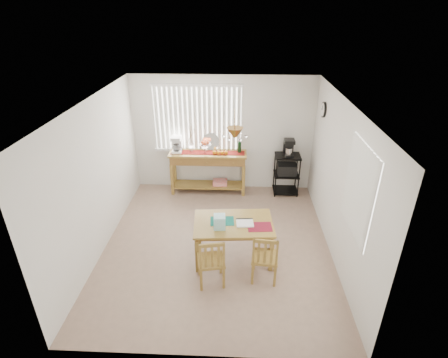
{
  "coord_description": "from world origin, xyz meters",
  "views": [
    {
      "loc": [
        0.35,
        -5.11,
        3.92
      ],
      "look_at": [
        0.1,
        0.55,
        1.05
      ],
      "focal_mm": 28.0,
      "sensor_mm": 36.0,
      "label": 1
    }
  ],
  "objects_px": {
    "cart_items": "(289,148)",
    "dining_table": "(233,227)",
    "sideboard": "(209,163)",
    "wire_cart": "(287,171)",
    "chair_left": "(211,261)",
    "chair_right": "(265,258)"
  },
  "relations": [
    {
      "from": "sideboard",
      "to": "cart_items",
      "type": "distance_m",
      "value": 1.79
    },
    {
      "from": "sideboard",
      "to": "dining_table",
      "type": "bearing_deg",
      "value": -75.37
    },
    {
      "from": "chair_left",
      "to": "chair_right",
      "type": "distance_m",
      "value": 0.82
    },
    {
      "from": "sideboard",
      "to": "cart_items",
      "type": "height_order",
      "value": "cart_items"
    },
    {
      "from": "chair_right",
      "to": "cart_items",
      "type": "bearing_deg",
      "value": 77.16
    },
    {
      "from": "chair_left",
      "to": "cart_items",
      "type": "bearing_deg",
      "value": 63.81
    },
    {
      "from": "cart_items",
      "to": "chair_right",
      "type": "height_order",
      "value": "cart_items"
    },
    {
      "from": "dining_table",
      "to": "chair_right",
      "type": "xyz_separation_m",
      "value": [
        0.49,
        -0.54,
        -0.19
      ]
    },
    {
      "from": "cart_items",
      "to": "dining_table",
      "type": "height_order",
      "value": "cart_items"
    },
    {
      "from": "wire_cart",
      "to": "chair_right",
      "type": "relative_size",
      "value": 1.08
    },
    {
      "from": "dining_table",
      "to": "chair_right",
      "type": "bearing_deg",
      "value": -47.53
    },
    {
      "from": "chair_left",
      "to": "chair_right",
      "type": "xyz_separation_m",
      "value": [
        0.81,
        0.12,
        -0.0
      ]
    },
    {
      "from": "sideboard",
      "to": "wire_cart",
      "type": "xyz_separation_m",
      "value": [
        1.75,
        0.0,
        -0.16
      ]
    },
    {
      "from": "dining_table",
      "to": "chair_left",
      "type": "bearing_deg",
      "value": -115.85
    },
    {
      "from": "sideboard",
      "to": "wire_cart",
      "type": "height_order",
      "value": "sideboard"
    },
    {
      "from": "dining_table",
      "to": "chair_left",
      "type": "distance_m",
      "value": 0.76
    },
    {
      "from": "cart_items",
      "to": "dining_table",
      "type": "relative_size",
      "value": 0.28
    },
    {
      "from": "wire_cart",
      "to": "chair_left",
      "type": "xyz_separation_m",
      "value": [
        -1.47,
        -2.97,
        -0.14
      ]
    },
    {
      "from": "dining_table",
      "to": "chair_left",
      "type": "xyz_separation_m",
      "value": [
        -0.32,
        -0.66,
        -0.19
      ]
    },
    {
      "from": "sideboard",
      "to": "dining_table",
      "type": "xyz_separation_m",
      "value": [
        0.6,
        -2.31,
        -0.11
      ]
    },
    {
      "from": "dining_table",
      "to": "sideboard",
      "type": "bearing_deg",
      "value": 104.63
    },
    {
      "from": "chair_left",
      "to": "wire_cart",
      "type": "bearing_deg",
      "value": 63.74
    }
  ]
}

